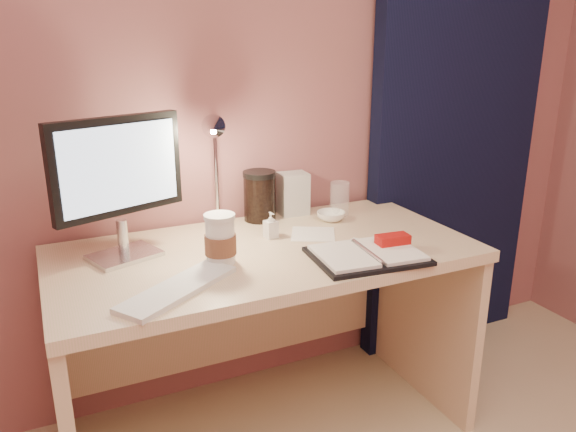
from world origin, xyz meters
name	(u,v)px	position (x,y,z in m)	size (l,w,h in m)	color
room	(441,102)	(0.95, 1.69, 1.14)	(3.50, 3.50, 3.50)	#C6B28E
desk	(258,300)	(0.00, 1.45, 0.50)	(1.40, 0.70, 0.73)	beige
monitor	(117,176)	(-0.44, 1.49, 1.00)	(0.41, 0.21, 0.45)	silver
keyboard	(178,289)	(-0.35, 1.18, 0.74)	(0.39, 0.11, 0.02)	silver
planner	(369,253)	(0.27, 1.16, 0.74)	(0.37, 0.29, 0.05)	black
paper_a	(360,247)	(0.30, 1.25, 0.73)	(0.13, 0.13, 0.00)	white
paper_c	(313,234)	(0.21, 1.43, 0.73)	(0.15, 0.15, 0.00)	white
coffee_cup	(220,240)	(-0.17, 1.32, 0.80)	(0.10, 0.10, 0.16)	silver
clear_cup	(340,199)	(0.41, 1.60, 0.80)	(0.08, 0.08, 0.13)	white
bowl	(331,216)	(0.35, 1.55, 0.75)	(0.11, 0.11, 0.03)	white
lotion_bottle	(271,225)	(0.06, 1.47, 0.78)	(0.04, 0.04, 0.09)	silver
dark_jar	(260,198)	(0.10, 1.67, 0.82)	(0.12, 0.12, 0.17)	black
product_box	(293,194)	(0.25, 1.69, 0.81)	(0.11, 0.09, 0.17)	silver
desk_lamp	(234,159)	(-0.03, 1.57, 1.00)	(0.16, 0.27, 0.43)	silver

